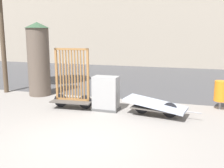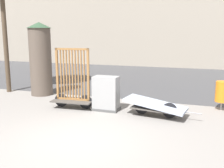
# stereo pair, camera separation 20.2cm
# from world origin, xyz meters

# --- Properties ---
(ground_plane) EXTENTS (60.00, 60.00, 0.00)m
(ground_plane) POSITION_xyz_m (0.00, 0.00, 0.00)
(ground_plane) COLOR gray
(road_strip) EXTENTS (56.00, 10.75, 0.01)m
(road_strip) POSITION_xyz_m (0.00, 9.66, 0.00)
(road_strip) COLOR #424244
(road_strip) RESTS_ON ground_plane
(bike_cart_with_bedframe) EXTENTS (2.14, 0.87, 2.08)m
(bike_cart_with_bedframe) POSITION_xyz_m (-1.43, 2.54, 0.70)
(bike_cart_with_bedframe) COLOR #4C4742
(bike_cart_with_bedframe) RESTS_ON ground_plane
(bike_cart_with_mattress) EXTENTS (2.40, 1.11, 0.54)m
(bike_cart_with_mattress) POSITION_xyz_m (1.44, 2.54, 0.34)
(bike_cart_with_mattress) COLOR #4C4742
(bike_cart_with_mattress) RESTS_ON ground_plane
(utility_cabinet) EXTENTS (0.90, 0.56, 1.16)m
(utility_cabinet) POSITION_xyz_m (-0.25, 2.65, 0.54)
(utility_cabinet) COLOR #4C4C4C
(utility_cabinet) RESTS_ON ground_plane
(trash_bin) EXTENTS (0.44, 0.44, 0.99)m
(trash_bin) POSITION_xyz_m (3.45, 3.94, 0.64)
(trash_bin) COLOR gray
(trash_bin) RESTS_ON ground_plane
(advertising_column) EXTENTS (1.01, 1.01, 3.03)m
(advertising_column) POSITION_xyz_m (-3.65, 3.94, 1.54)
(advertising_column) COLOR brown
(advertising_column) RESTS_ON ground_plane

